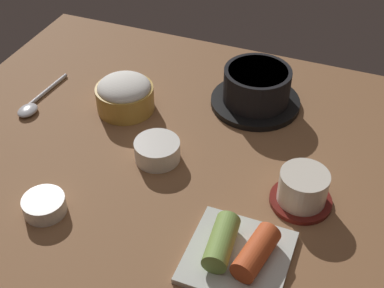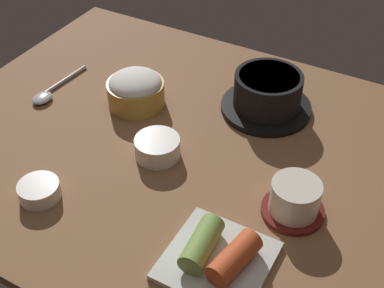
% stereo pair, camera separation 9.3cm
% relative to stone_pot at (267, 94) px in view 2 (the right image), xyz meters
% --- Properties ---
extents(dining_table, '(1.00, 0.76, 0.02)m').
position_rel_stone_pot_xyz_m(dining_table, '(-0.08, -0.18, -0.05)').
color(dining_table, brown).
rests_on(dining_table, ground).
extents(stone_pot, '(0.18, 0.18, 0.08)m').
position_rel_stone_pot_xyz_m(stone_pot, '(0.00, 0.00, 0.00)').
color(stone_pot, black).
rests_on(stone_pot, dining_table).
extents(rice_bowl, '(0.12, 0.12, 0.07)m').
position_rel_stone_pot_xyz_m(rice_bowl, '(-0.24, -0.11, -0.00)').
color(rice_bowl, '#B78C38').
rests_on(rice_bowl, dining_table).
extents(tea_cup_with_saucer, '(0.10, 0.10, 0.06)m').
position_rel_stone_pot_xyz_m(tea_cup_with_saucer, '(0.15, -0.24, -0.01)').
color(tea_cup_with_saucer, maroon).
rests_on(tea_cup_with_saucer, dining_table).
extents(banchan_cup_center, '(0.08, 0.08, 0.04)m').
position_rel_stone_pot_xyz_m(banchan_cup_center, '(-0.12, -0.22, -0.02)').
color(banchan_cup_center, white).
rests_on(banchan_cup_center, dining_table).
extents(kimchi_plate, '(0.15, 0.15, 0.05)m').
position_rel_stone_pot_xyz_m(kimchi_plate, '(0.08, -0.38, -0.02)').
color(kimchi_plate, silver).
rests_on(kimchi_plate, dining_table).
extents(side_bowl_near, '(0.07, 0.07, 0.03)m').
position_rel_stone_pot_xyz_m(side_bowl_near, '(-0.23, -0.41, -0.02)').
color(side_bowl_near, white).
rests_on(side_bowl_near, dining_table).
extents(spoon, '(0.04, 0.17, 0.01)m').
position_rel_stone_pot_xyz_m(spoon, '(-0.42, -0.17, -0.03)').
color(spoon, '#B7B7BC').
rests_on(spoon, dining_table).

